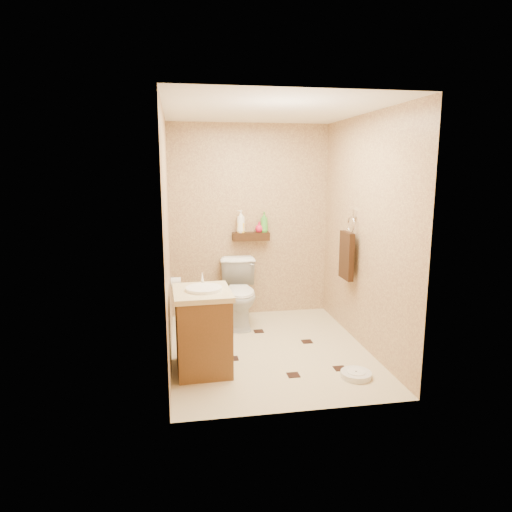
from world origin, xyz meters
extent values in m
plane|color=beige|center=(0.00, 0.00, 0.00)|extent=(2.50, 2.50, 0.00)
cube|color=tan|center=(0.00, 1.25, 1.20)|extent=(2.00, 0.04, 2.40)
cube|color=tan|center=(0.00, -1.25, 1.20)|extent=(2.00, 0.04, 2.40)
cube|color=tan|center=(-1.00, 0.00, 1.20)|extent=(0.04, 2.50, 2.40)
cube|color=tan|center=(1.00, 0.00, 1.20)|extent=(0.04, 2.50, 2.40)
cube|color=white|center=(0.00, 0.00, 2.40)|extent=(2.00, 2.50, 0.02)
cube|color=#3D2210|center=(0.00, 1.17, 1.02)|extent=(0.46, 0.14, 0.10)
cube|color=black|center=(-0.40, -0.17, 0.00)|extent=(0.11, 0.11, 0.01)
cube|color=black|center=(0.45, 0.13, 0.00)|extent=(0.11, 0.11, 0.01)
cube|color=black|center=(0.10, -0.63, 0.00)|extent=(0.11, 0.11, 0.01)
cube|color=black|center=(-0.49, 0.57, 0.00)|extent=(0.11, 0.11, 0.01)
cube|color=black|center=(0.57, -0.57, 0.00)|extent=(0.11, 0.11, 0.01)
cube|color=black|center=(-0.01, 0.54, 0.00)|extent=(0.11, 0.11, 0.01)
imported|color=white|center=(-0.19, 0.83, 0.39)|extent=(0.48, 0.78, 0.77)
cube|color=brown|center=(-0.70, -0.35, 0.36)|extent=(0.50, 0.61, 0.72)
cube|color=beige|center=(-0.70, -0.35, 0.74)|extent=(0.54, 0.65, 0.05)
cylinder|color=white|center=(-0.68, -0.35, 0.77)|extent=(0.33, 0.33, 0.05)
cylinder|color=silver|center=(-0.68, -0.15, 0.83)|extent=(0.03, 0.03, 0.11)
cylinder|color=silver|center=(0.65, -0.77, 0.03)|extent=(0.35, 0.35, 0.05)
cylinder|color=white|center=(0.65, -0.77, 0.05)|extent=(0.17, 0.17, 0.01)
cylinder|color=#175F57|center=(-0.67, 0.88, 0.06)|extent=(0.11, 0.11, 0.12)
cylinder|color=silver|center=(-0.67, 0.88, 0.27)|extent=(0.02, 0.02, 0.33)
sphere|color=silver|center=(-0.67, 0.88, 0.43)|extent=(0.08, 0.08, 0.08)
cube|color=silver|center=(0.98, 0.25, 1.38)|extent=(0.03, 0.06, 0.08)
torus|color=silver|center=(0.95, 0.25, 1.26)|extent=(0.02, 0.19, 0.19)
cube|color=#321C0F|center=(0.91, 0.25, 0.92)|extent=(0.06, 0.30, 0.52)
cylinder|color=silver|center=(-0.94, 0.65, 0.60)|extent=(0.11, 0.11, 0.11)
cylinder|color=silver|center=(-0.98, 0.65, 0.66)|extent=(0.04, 0.02, 0.02)
imported|color=white|center=(-0.13, 1.17, 1.21)|extent=(0.14, 0.14, 0.28)
imported|color=yellow|center=(-0.12, 1.17, 1.16)|extent=(0.10, 0.10, 0.18)
imported|color=red|center=(0.11, 1.17, 1.14)|extent=(0.15, 0.15, 0.13)
imported|color=green|center=(0.17, 1.17, 1.20)|extent=(0.13, 0.13, 0.25)
camera|label=1|loc=(-0.90, -4.40, 1.87)|focal=32.00mm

